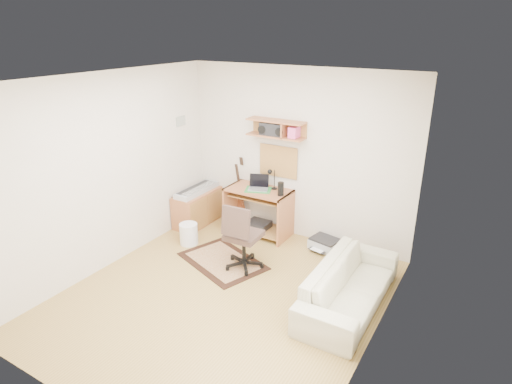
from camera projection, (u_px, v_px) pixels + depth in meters
The scene contains 22 objects.
floor at pixel (223, 296), 5.32m from camera, with size 3.60×4.00×0.01m, color #AA8846.
ceiling at pixel (216, 79), 4.39m from camera, with size 3.60×4.00×0.01m, color white.
back_wall at pixel (297, 155), 6.46m from camera, with size 3.60×0.01×2.60m, color beige.
left_wall at pixel (108, 172), 5.71m from camera, with size 0.01×4.00×2.60m, color beige.
right_wall at pixel (380, 236), 4.00m from camera, with size 0.01×4.00×2.60m, color beige.
wall_shelf at pixel (276, 129), 6.36m from camera, with size 0.90×0.25×0.26m, color #AD663D.
cork_board at pixel (278, 161), 6.63m from camera, with size 0.64×0.03×0.49m, color tan.
wall_photo at pixel (181, 121), 6.76m from camera, with size 0.02×0.20×0.15m, color #4C8CBF.
desk at pixel (259, 212), 6.81m from camera, with size 1.00×0.55×0.75m, color #AD663D, non-canonical shape.
laptop at pixel (258, 183), 6.62m from camera, with size 0.30×0.30×0.23m, color silver, non-canonical shape.
speaker at pixel (281, 189), 6.40m from camera, with size 0.09×0.09×0.21m, color black.
desk_lamp at pixel (274, 179), 6.64m from camera, with size 0.11×0.11×0.32m, color black, non-canonical shape.
pencil_cup at pixel (280, 189), 6.59m from camera, with size 0.06×0.06×0.09m, color #313C93.
boombox at pixel (273, 130), 6.38m from camera, with size 0.39×0.18×0.20m, color black.
rug at pixel (223, 261), 6.10m from camera, with size 1.20×0.80×0.02m, color tan.
task_chair at pixel (244, 235), 5.80m from camera, with size 0.50×0.50×0.97m, color #3C2A23, non-canonical shape.
cabinet at pixel (198, 208), 7.22m from camera, with size 0.40×0.90×0.55m, color #AD663D.
music_keyboard at pixel (197, 190), 7.11m from camera, with size 0.27×0.87×0.08m, color #B2B5BA.
guitar at pixel (238, 192), 7.07m from camera, with size 0.30×0.19×1.14m, color #98512E, non-canonical shape.
waste_basket at pixel (189, 234), 6.55m from camera, with size 0.27×0.27×0.33m, color white.
printer at pixel (325, 243), 6.43m from camera, with size 0.41×0.32×0.16m, color #A5A8AA.
sofa at pixel (350, 279), 5.04m from camera, with size 1.81×0.53×0.71m, color #C1BB99.
Camera 1 is at (2.65, -3.67, 3.11)m, focal length 30.31 mm.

